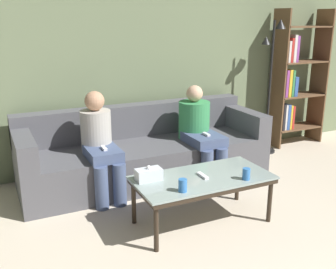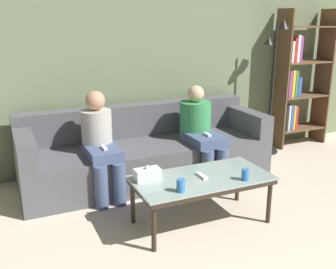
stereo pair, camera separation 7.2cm
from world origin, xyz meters
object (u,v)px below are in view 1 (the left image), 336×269
tissue_box (149,174)px  couch (145,153)px  coffee_table (203,181)px  game_remote (203,176)px  standing_lamp (271,73)px  bookshelf (293,82)px  cup_near_left (183,185)px  cup_near_right (246,174)px  seated_person_left_end (100,142)px  seated_person_mid_left (199,129)px

tissue_box → couch: bearing=69.8°
coffee_table → tissue_box: 0.48m
game_remote → standing_lamp: size_ratio=0.09×
tissue_box → game_remote: tissue_box is taller
bookshelf → game_remote: bearing=-147.4°
cup_near_left → game_remote: bearing=33.4°
coffee_table → cup_near_right: bearing=-34.9°
cup_near_left → seated_person_left_end: (-0.34, 1.15, 0.08)m
coffee_table → seated_person_mid_left: size_ratio=1.15×
coffee_table → seated_person_mid_left: seated_person_mid_left is taller
seated_person_mid_left → cup_near_right: bearing=-99.8°
couch → cup_near_left: couch is taller
standing_lamp → seated_person_mid_left: (-1.28, -0.37, -0.51)m
tissue_box → bookshelf: (2.74, 1.33, 0.41)m
bookshelf → standing_lamp: 0.56m
tissue_box → seated_person_left_end: bearing=102.9°
coffee_table → bookshelf: size_ratio=0.64×
game_remote → seated_person_mid_left: size_ratio=0.14×
standing_lamp → seated_person_left_end: 2.50m
seated_person_left_end → seated_person_mid_left: (1.14, 0.00, -0.00)m
game_remote → seated_person_left_end: seated_person_left_end is taller
cup_near_right → game_remote: bearing=145.1°
standing_lamp → game_remote: bearing=-143.4°
seated_person_mid_left → standing_lamp: bearing=16.1°
coffee_table → seated_person_mid_left: bearing=62.2°
couch → game_remote: (0.07, -1.17, 0.15)m
cup_near_left → game_remote: 0.36m
couch → game_remote: couch is taller
cup_near_right → game_remote: cup_near_right is taller
cup_near_left → tissue_box: size_ratio=0.48×
couch → coffee_table: bearing=-86.7°
seated_person_left_end → seated_person_mid_left: bearing=0.1°
bookshelf → tissue_box: bearing=-154.1°
cup_near_left → seated_person_mid_left: 1.40m
bookshelf → seated_person_mid_left: 1.89m
bookshelf → seated_person_mid_left: bookshelf is taller
cup_near_left → cup_near_right: 0.60m
bookshelf → seated_person_mid_left: (-1.79, -0.51, -0.34)m
cup_near_right → standing_lamp: bearing=46.0°
seated_person_left_end → tissue_box: bearing=-77.1°
cup_near_right → tissue_box: size_ratio=0.46×
tissue_box → seated_person_mid_left: bearing=40.7°
game_remote → standing_lamp: bearing=36.6°
coffee_table → standing_lamp: 2.32m
couch → bookshelf: bearing=7.1°
standing_lamp → couch: bearing=-175.3°
couch → coffee_table: 1.18m
couch → bookshelf: (2.36, 0.29, 0.60)m
cup_near_right → couch: bearing=105.0°
couch → coffee_table: size_ratio=2.28×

